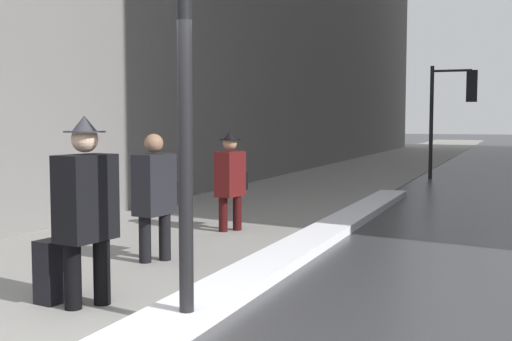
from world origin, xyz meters
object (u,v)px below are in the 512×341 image
at_px(pedestrian_trailing, 155,192).
at_px(rolling_suitcase, 56,271).
at_px(pedestrian_with_shoulder_bag, 231,177).
at_px(pedestrian_in_fedora, 86,204).
at_px(traffic_light_near, 457,98).

height_order(pedestrian_trailing, rolling_suitcase, pedestrian_trailing).
height_order(pedestrian_with_shoulder_bag, rolling_suitcase, pedestrian_with_shoulder_bag).
bearing_deg(pedestrian_trailing, rolling_suitcase, 9.02).
distance_m(pedestrian_trailing, pedestrian_with_shoulder_bag, 2.28).
xyz_separation_m(pedestrian_in_fedora, pedestrian_trailing, (-0.42, 1.87, -0.10)).
height_order(traffic_light_near, rolling_suitcase, traffic_light_near).
relative_size(pedestrian_trailing, pedestrian_with_shoulder_bag, 1.00).
bearing_deg(rolling_suitcase, pedestrian_trailing, -170.98).
xyz_separation_m(pedestrian_trailing, pedestrian_with_shoulder_bag, (-0.05, 2.28, -0.02)).
bearing_deg(pedestrian_in_fedora, rolling_suitcase, -86.59).
height_order(traffic_light_near, pedestrian_with_shoulder_bag, traffic_light_near).
height_order(traffic_light_near, pedestrian_trailing, traffic_light_near).
relative_size(pedestrian_with_shoulder_bag, rolling_suitcase, 1.62).
xyz_separation_m(traffic_light_near, pedestrian_with_shoulder_bag, (-2.39, -10.49, -1.52)).
bearing_deg(pedestrian_with_shoulder_bag, rolling_suitcase, 9.11).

